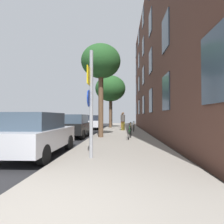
{
  "coord_description": "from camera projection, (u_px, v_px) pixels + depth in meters",
  "views": [
    {
      "loc": [
        1.13,
        -2.49,
        1.49
      ],
      "look_at": [
        0.42,
        9.83,
        1.8
      ],
      "focal_mm": 28.61,
      "sensor_mm": 36.0,
      "label": 1
    }
  ],
  "objects": [
    {
      "name": "traffic_light",
      "position": [
        111.0,
        109.0,
        28.18
      ],
      "size": [
        0.43,
        0.24,
        3.76
      ],
      "color": "black",
      "rests_on": "sidewalk"
    },
    {
      "name": "bicycle_0",
      "position": [
        130.0,
        133.0,
        10.96
      ],
      "size": [
        0.45,
        1.69,
        0.94
      ],
      "color": "black",
      "rests_on": "sidewalk"
    },
    {
      "name": "road_asphalt",
      "position": [
        66.0,
        131.0,
        17.75
      ],
      "size": [
        7.0,
        38.0,
        0.01
      ],
      "primitive_type": "cube",
      "color": "#232326",
      "rests_on": "ground"
    },
    {
      "name": "pedestrian_0",
      "position": [
        123.0,
        120.0,
        17.78
      ],
      "size": [
        0.52,
        0.52,
        1.8
      ],
      "color": "olive",
      "rests_on": "sidewalk"
    },
    {
      "name": "pedestrian_1",
      "position": [
        122.0,
        119.0,
        21.98
      ],
      "size": [
        0.55,
        0.55,
        1.79
      ],
      "color": "maroon",
      "rests_on": "sidewalk"
    },
    {
      "name": "ground_plane",
      "position": [
        87.0,
        132.0,
        17.62
      ],
      "size": [
        41.8,
        41.8,
        0.0
      ],
      "primitive_type": "plane",
      "color": "#332D28"
    },
    {
      "name": "sign_post",
      "position": [
        91.0,
        99.0,
        5.96
      ],
      "size": [
        0.16,
        0.6,
        3.59
      ],
      "color": "gray",
      "rests_on": "sidewalk"
    },
    {
      "name": "bicycle_3",
      "position": [
        124.0,
        126.0,
        18.34
      ],
      "size": [
        0.42,
        1.78,
        0.98
      ],
      "color": "black",
      "rests_on": "sidewalk"
    },
    {
      "name": "bicycle_1",
      "position": [
        131.0,
        130.0,
        13.5
      ],
      "size": [
        0.42,
        1.67,
        0.95
      ],
      "color": "black",
      "rests_on": "sidewalk"
    },
    {
      "name": "tree_near",
      "position": [
        101.0,
        63.0,
        12.02
      ],
      "size": [
        2.65,
        2.65,
        6.22
      ],
      "color": "brown",
      "rests_on": "sidewalk"
    },
    {
      "name": "car_0",
      "position": [
        36.0,
        134.0,
        6.66
      ],
      "size": [
        1.91,
        4.03,
        1.62
      ],
      "color": "#B7B7BC",
      "rests_on": "road_asphalt"
    },
    {
      "name": "car_1",
      "position": [
        75.0,
        126.0,
        12.69
      ],
      "size": [
        1.83,
        3.97,
        1.62
      ],
      "color": "black",
      "rests_on": "road_asphalt"
    },
    {
      "name": "tree_far",
      "position": [
        110.0,
        89.0,
        22.31
      ],
      "size": [
        3.78,
        3.78,
        6.49
      ],
      "color": "brown",
      "rests_on": "sidewalk"
    },
    {
      "name": "sidewalk",
      "position": [
        122.0,
        131.0,
        17.42
      ],
      "size": [
        4.2,
        38.0,
        0.12
      ],
      "primitive_type": "cube",
      "color": "gray",
      "rests_on": "ground"
    },
    {
      "name": "building_facade",
      "position": [
        149.0,
        60.0,
        16.95
      ],
      "size": [
        0.56,
        27.0,
        13.77
      ],
      "color": "#513328",
      "rests_on": "ground"
    },
    {
      "name": "car_2",
      "position": [
        93.0,
        122.0,
        20.87
      ],
      "size": [
        1.94,
        4.13,
        1.62
      ],
      "color": "silver",
      "rests_on": "road_asphalt"
    },
    {
      "name": "bicycle_2",
      "position": [
        134.0,
        127.0,
        16.48
      ],
      "size": [
        0.42,
        1.68,
        0.93
      ],
      "color": "black",
      "rests_on": "sidewalk"
    }
  ]
}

